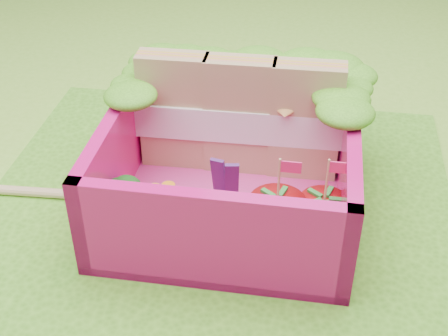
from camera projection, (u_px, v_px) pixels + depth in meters
name	position (u px, v px, depth m)	size (l,w,h in m)	color
ground	(214.00, 221.00, 3.41)	(14.00, 14.00, 0.00)	#80C337
placemat	(214.00, 219.00, 3.40)	(2.60, 2.60, 0.03)	#519F24
bento_floor	(230.00, 202.00, 3.46)	(1.30, 1.30, 0.05)	#DD3894
bento_box	(231.00, 165.00, 3.31)	(1.30, 1.30, 0.55)	#E01276
lettuce_ruffle	(243.00, 69.00, 3.50)	(1.43, 0.77, 0.11)	#368017
sandwich_stack	(240.00, 117.00, 3.50)	(1.25, 0.20, 0.69)	tan
broccoli	(122.00, 194.00, 3.18)	(0.31, 0.31, 0.26)	#6A9C4B
carrot_sticks	(163.00, 207.00, 3.16)	(0.14, 0.07, 0.29)	orange
purple_wedges	(226.00, 188.00, 3.21)	(0.14, 0.06, 0.38)	#421753
strawberry_left	(276.00, 221.00, 3.06)	(0.28, 0.28, 0.52)	red
strawberry_right	(322.00, 218.00, 3.10)	(0.25, 0.25, 0.49)	red
snap_peas	(302.00, 229.00, 3.20)	(0.55, 0.59, 0.05)	#57B137
chopsticks	(60.00, 194.00, 3.52)	(2.23, 0.18, 0.05)	#E1BC7B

